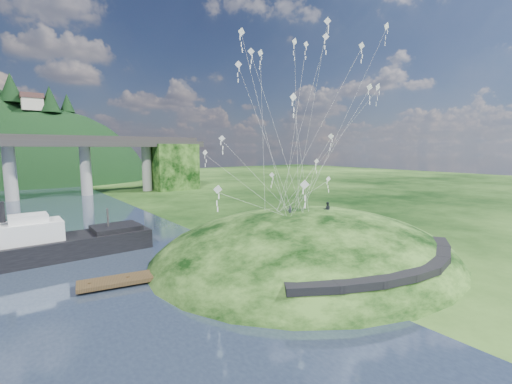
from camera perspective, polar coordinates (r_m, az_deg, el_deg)
ground at (r=32.78m, az=0.80°, el=-13.87°), size 320.00×320.00×0.00m
grass_hill at (r=39.72m, az=8.31°, el=-12.40°), size 36.00×32.00×13.00m
footpath at (r=31.50m, az=23.44°, el=-11.36°), size 22.29×5.84×0.83m
work_barge at (r=43.15m, az=-30.46°, el=-7.38°), size 18.89×5.21×6.60m
wooden_dock at (r=33.30m, az=-15.20°, el=-12.97°), size 14.38×4.81×1.02m
kite_flyers at (r=39.04m, az=10.44°, el=-1.76°), size 5.62×1.78×1.74m
kite_swarm at (r=39.60m, az=6.98°, el=16.14°), size 21.41×17.24×19.61m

